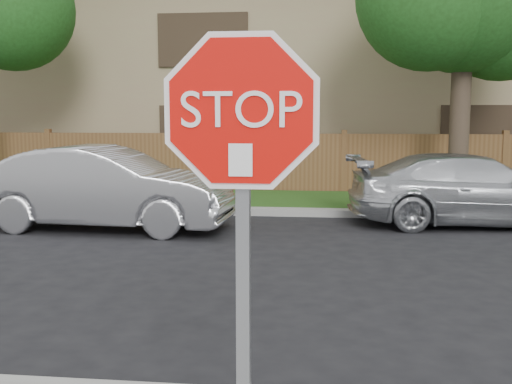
# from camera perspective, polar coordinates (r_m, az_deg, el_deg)

# --- Properties ---
(far_curb) EXTENTS (70.00, 0.30, 0.15)m
(far_curb) POSITION_cam_1_polar(r_m,az_deg,el_deg) (12.55, 8.74, -2.00)
(far_curb) COLOR gray
(far_curb) RESTS_ON ground
(grass_strip) EXTENTS (70.00, 3.00, 0.12)m
(grass_strip) POSITION_cam_1_polar(r_m,az_deg,el_deg) (14.18, 8.49, -0.95)
(grass_strip) COLOR #1E4714
(grass_strip) RESTS_ON ground
(fence) EXTENTS (70.00, 0.12, 1.60)m
(fence) POSITION_cam_1_polar(r_m,az_deg,el_deg) (15.69, 8.35, 2.59)
(fence) COLOR brown
(fence) RESTS_ON ground
(apartment_building) EXTENTS (35.20, 9.20, 7.20)m
(apartment_building) POSITION_cam_1_polar(r_m,az_deg,el_deg) (21.27, 8.02, 11.24)
(apartment_building) COLOR #987F5E
(apartment_building) RESTS_ON ground
(stop_sign) EXTENTS (1.01, 0.13, 2.55)m
(stop_sign) POSITION_cam_1_polar(r_m,az_deg,el_deg) (2.79, -1.36, 1.08)
(stop_sign) COLOR gray
(stop_sign) RESTS_ON sidewalk_near
(sedan_left) EXTENTS (4.74, 1.89, 1.53)m
(sedan_left) POSITION_cam_1_polar(r_m,az_deg,el_deg) (11.35, -14.16, 0.38)
(sedan_left) COLOR #B4B4B9
(sedan_left) RESTS_ON ground
(sedan_right) EXTENTS (4.84, 2.32, 1.36)m
(sedan_right) POSITION_cam_1_polar(r_m,az_deg,el_deg) (12.16, 19.91, 0.22)
(sedan_right) COLOR silver
(sedan_right) RESTS_ON ground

